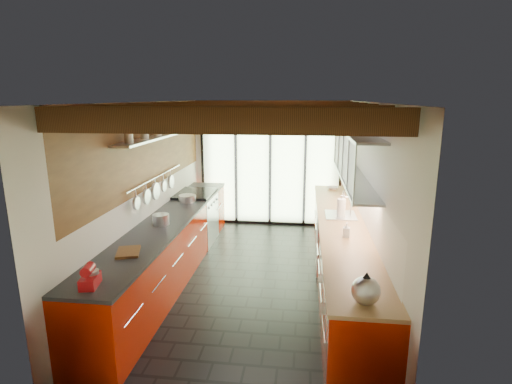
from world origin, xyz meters
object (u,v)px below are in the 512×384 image
soap_bottle (347,230)px  bowl (333,188)px  stand_mixer (90,277)px  kettle (366,289)px  paper_towel (341,208)px

soap_bottle → bowl: 2.74m
stand_mixer → soap_bottle: 3.05m
kettle → bowl: kettle is taller
paper_towel → bowl: bearing=90.0°
kettle → paper_towel: paper_towel is taller
paper_towel → soap_bottle: paper_towel is taller
stand_mixer → paper_towel: paper_towel is taller
stand_mixer → kettle: size_ratio=0.79×
paper_towel → bowl: paper_towel is taller
kettle → paper_towel: (0.00, 2.54, 0.01)m
stand_mixer → kettle: 2.54m
kettle → bowl: size_ratio=1.61×
soap_bottle → bowl: (0.00, 2.74, -0.07)m
kettle → soap_bottle: kettle is taller
soap_bottle → bowl: bearing=90.0°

